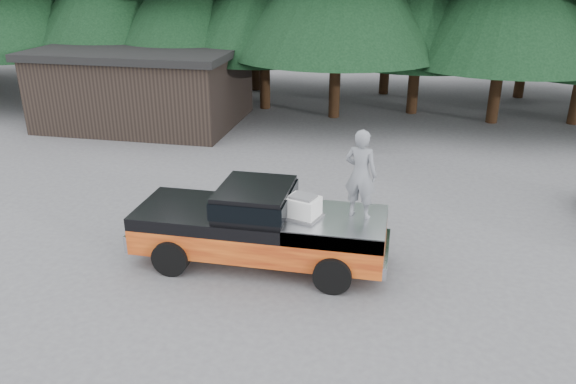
% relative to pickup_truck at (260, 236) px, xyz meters
% --- Properties ---
extents(ground, '(120.00, 120.00, 0.00)m').
position_rel_pickup_truck_xyz_m(ground, '(0.97, -0.76, -0.67)').
color(ground, '#4A4A4C').
rests_on(ground, ground).
extents(pickup_truck, '(6.00, 2.04, 1.33)m').
position_rel_pickup_truck_xyz_m(pickup_truck, '(0.00, 0.00, 0.00)').
color(pickup_truck, orange).
rests_on(pickup_truck, ground).
extents(truck_cab, '(1.66, 1.90, 0.59)m').
position_rel_pickup_truck_xyz_m(truck_cab, '(-0.10, 0.00, 0.96)').
color(truck_cab, black).
rests_on(truck_cab, pickup_truck).
extents(air_compressor, '(0.83, 0.75, 0.47)m').
position_rel_pickup_truck_xyz_m(air_compressor, '(1.05, -0.17, 0.90)').
color(air_compressor, silver).
rests_on(air_compressor, pickup_truck).
extents(man_on_bed, '(0.84, 0.66, 2.03)m').
position_rel_pickup_truck_xyz_m(man_on_bed, '(2.26, 0.17, 1.68)').
color(man_on_bed, slate).
rests_on(man_on_bed, pickup_truck).
extents(utility_building, '(8.40, 6.40, 3.30)m').
position_rel_pickup_truck_xyz_m(utility_building, '(-8.03, 11.24, 1.00)').
color(utility_building, black).
rests_on(utility_building, ground).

